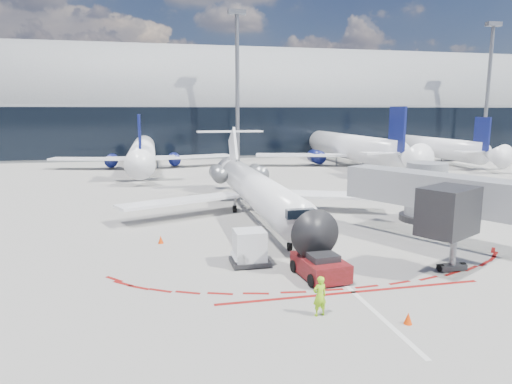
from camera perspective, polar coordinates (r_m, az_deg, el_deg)
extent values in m
plane|color=gray|center=(34.03, 3.99, -5.10)|extent=(260.00, 260.00, 0.00)
cube|color=silver|center=(35.89, 3.08, -4.28)|extent=(0.25, 40.00, 0.01)
cube|color=maroon|center=(23.82, 12.07, -12.14)|extent=(14.00, 0.25, 0.01)
cube|color=gray|center=(96.99, -7.06, 7.78)|extent=(150.00, 24.00, 10.00)
cylinder|color=gray|center=(96.91, -7.13, 10.73)|extent=(150.00, 24.00, 24.00)
cube|color=black|center=(85.01, -6.26, 7.46)|extent=(150.00, 0.20, 9.00)
cube|color=gray|center=(33.09, 21.49, 0.15)|extent=(8.22, 12.61, 2.30)
cube|color=black|center=(26.75, 22.89, -2.20)|extent=(3.86, 3.44, 2.60)
cylinder|color=slate|center=(28.09, 23.42, -6.72)|extent=(0.36, 0.36, 2.40)
cube|color=black|center=(28.38, 23.28, -8.61)|extent=(1.60, 0.60, 0.30)
cylinder|color=gray|center=(39.67, 20.44, 0.02)|extent=(3.20, 3.20, 4.80)
cylinder|color=black|center=(40.08, 20.25, -3.01)|extent=(4.00, 4.00, 0.50)
cylinder|color=slate|center=(80.82, -2.35, 12.69)|extent=(0.70, 0.70, 25.00)
cylinder|color=slate|center=(102.36, 26.98, 11.09)|extent=(0.70, 0.70, 25.00)
cylinder|color=white|center=(38.00, 0.21, 0.21)|extent=(2.73, 22.27, 2.73)
cone|color=black|center=(26.18, 6.33, -4.44)|extent=(2.73, 2.83, 2.73)
cone|color=white|center=(50.57, -3.05, 2.70)|extent=(2.73, 3.64, 2.73)
cube|color=black|center=(27.54, 5.27, -2.50)|extent=(1.72, 1.42, 0.56)
cube|color=white|center=(38.80, -9.37, -1.09)|extent=(10.84, 6.43, 0.31)
cube|color=white|center=(41.40, 8.24, -0.35)|extent=(10.84, 6.43, 0.31)
cube|color=white|center=(49.32, -2.88, 5.35)|extent=(0.25, 4.75, 4.83)
cube|color=white|center=(51.30, -3.30, 7.57)|extent=(7.29, 1.62, 0.16)
cylinder|color=slate|center=(46.26, -4.75, 2.29)|extent=(1.52, 3.44, 1.52)
cylinder|color=slate|center=(47.00, 0.27, 2.45)|extent=(1.52, 3.44, 1.52)
cylinder|color=black|center=(29.72, 4.22, -6.82)|extent=(0.22, 0.57, 0.57)
cylinder|color=black|center=(40.54, -2.68, -2.12)|extent=(0.30, 0.65, 0.65)
cylinder|color=black|center=(41.16, 1.49, -1.93)|extent=(0.30, 0.65, 0.65)
cylinder|color=slate|center=(29.64, 4.23, -6.32)|extent=(0.18, 0.18, 1.11)
cube|color=#4E0F0B|center=(25.33, 8.03, -9.23)|extent=(2.46, 3.60, 0.96)
cube|color=black|center=(24.85, 8.39, -8.07)|extent=(1.61, 1.42, 0.37)
cylinder|color=slate|center=(27.40, 5.83, -8.14)|extent=(0.38, 2.77, 0.11)
cylinder|color=black|center=(24.01, 7.06, -10.94)|extent=(0.36, 0.71, 0.68)
cylinder|color=black|center=(24.89, 11.35, -10.29)|extent=(0.36, 0.71, 0.68)
cylinder|color=black|center=(26.01, 4.83, -9.21)|extent=(0.36, 0.71, 0.68)
cylinder|color=black|center=(26.83, 8.86, -8.69)|extent=(0.36, 0.71, 0.68)
imported|color=#9DEA18|center=(20.74, 7.97, -12.75)|extent=(0.73, 0.55, 1.83)
cube|color=black|center=(27.13, -0.79, -8.66)|extent=(2.22, 1.89, 0.24)
cube|color=silver|center=(26.82, -0.79, -6.64)|extent=(1.78, 1.67, 1.77)
cylinder|color=black|center=(26.33, -2.37, -9.47)|extent=(0.11, 0.22, 0.22)
cylinder|color=black|center=(26.68, 1.43, -9.19)|extent=(0.11, 0.22, 0.22)
cylinder|color=black|center=(27.67, -2.91, -8.48)|extent=(0.11, 0.22, 0.22)
cylinder|color=black|center=(28.01, 0.70, -8.24)|extent=(0.11, 0.22, 0.22)
cone|color=#E83B04|center=(31.93, -11.83, -5.84)|extent=(0.38, 0.38, 0.53)
cone|color=#E83B04|center=(21.10, 18.48, -14.74)|extent=(0.37, 0.37, 0.51)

